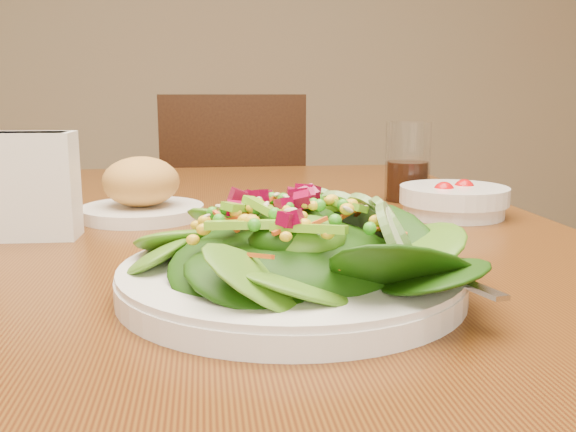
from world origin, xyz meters
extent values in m
cube|color=#57320F|center=(0.00, 0.00, 0.73)|extent=(0.90, 1.40, 0.04)
cylinder|color=black|center=(-0.39, 0.64, 0.35)|extent=(0.07, 0.07, 0.71)
cylinder|color=black|center=(0.39, 0.64, 0.35)|extent=(0.07, 0.07, 0.71)
cube|color=black|center=(0.07, 1.19, 0.43)|extent=(0.44, 0.44, 0.04)
cylinder|color=black|center=(0.25, 1.37, 0.21)|extent=(0.04, 0.04, 0.41)
cylinder|color=black|center=(-0.11, 1.38, 0.21)|extent=(0.04, 0.04, 0.41)
cylinder|color=black|center=(0.24, 1.00, 0.21)|extent=(0.04, 0.04, 0.41)
cylinder|color=black|center=(-0.12, 1.02, 0.21)|extent=(0.04, 0.04, 0.41)
cube|color=black|center=(0.06, 0.99, 0.68)|extent=(0.40, 0.04, 0.46)
cylinder|color=white|center=(0.05, -0.25, 0.76)|extent=(0.30, 0.30, 0.02)
ellipsoid|color=black|center=(0.05, -0.25, 0.79)|extent=(0.21, 0.21, 0.05)
cube|color=silver|center=(0.18, -0.28, 0.77)|extent=(0.05, 0.18, 0.01)
cylinder|color=white|center=(-0.11, 0.11, 0.76)|extent=(0.17, 0.17, 0.02)
ellipsoid|color=#C48133|center=(-0.11, 0.11, 0.80)|extent=(0.11, 0.11, 0.07)
cylinder|color=white|center=(0.33, 0.07, 0.77)|extent=(0.15, 0.15, 0.04)
sphere|color=#BC080B|center=(0.35, 0.08, 0.78)|extent=(0.03, 0.03, 0.03)
sphere|color=#BC080B|center=(0.31, 0.06, 0.78)|extent=(0.03, 0.03, 0.03)
cylinder|color=silver|center=(0.30, 0.21, 0.81)|extent=(0.07, 0.07, 0.13)
cylinder|color=black|center=(0.30, 0.21, 0.78)|extent=(0.06, 0.06, 0.06)
cube|color=white|center=(-0.22, 0.00, 0.81)|extent=(0.10, 0.06, 0.13)
cube|color=white|center=(-0.22, 0.00, 0.82)|extent=(0.09, 0.05, 0.11)
camera|label=1|loc=(-0.02, -0.79, 0.93)|focal=40.00mm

